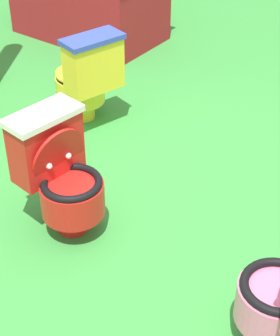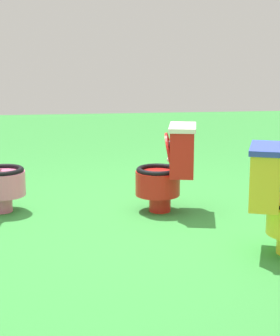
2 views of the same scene
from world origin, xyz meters
TOP-DOWN VIEW (x-y plane):
  - ground at (0.00, 0.00)m, footprint 14.00×14.00m
  - toilet_red at (-0.14, -0.31)m, footprint 0.57×0.50m
  - toilet_yellow at (-0.71, 0.74)m, footprint 0.60×0.55m

SIDE VIEW (x-z plane):
  - ground at x=0.00m, z-range 0.00..0.00m
  - toilet_yellow at x=-0.71m, z-range 0.01..0.73m
  - toilet_red at x=-0.14m, z-range 0.01..0.74m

